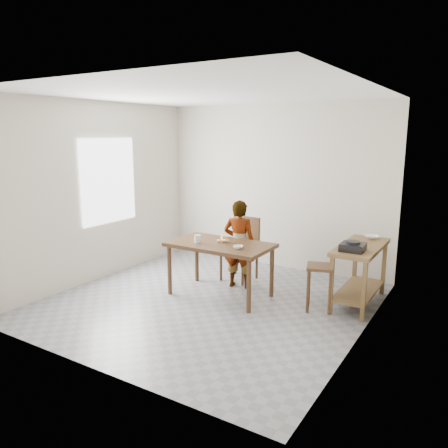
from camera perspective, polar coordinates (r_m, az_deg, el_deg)
The scene contains 17 objects.
floor at distance 5.97m, azimuth -2.05°, elevation -10.30°, with size 4.00×4.00×0.04m, color gray.
ceiling at distance 5.56m, azimuth -2.26°, elevation 16.89°, with size 4.00×4.00×0.04m, color white.
wall_back at distance 7.35m, azimuth 6.65°, elevation 4.85°, with size 4.00×0.04×2.70m, color beige.
wall_front at distance 4.11m, azimuth -17.98°, elevation -1.04°, with size 4.00×0.04×2.70m, color beige.
wall_left at distance 6.92m, azimuth -16.23°, elevation 4.04°, with size 0.04×4.00×2.70m, color beige.
wall_right at distance 4.80m, azimuth 18.34°, elevation 0.71°, with size 0.04×4.00×2.70m, color beige.
window_pane at distance 7.00m, azimuth -14.81°, elevation 5.44°, with size 0.02×1.10×1.30m, color white.
dining_table at distance 6.07m, azimuth -0.50°, elevation -5.95°, with size 1.40×0.80×0.75m, color #422A17, non-canonical shape.
prep_counter at distance 6.04m, azimuth 17.23°, elevation -6.33°, with size 0.50×1.20×0.80m, color brown, non-canonical shape.
child at distance 6.34m, azimuth 2.00°, elevation -2.64°, with size 0.47×0.31×1.29m, color silver.
dining_chair at distance 6.70m, azimuth 1.98°, elevation -3.32°, with size 0.46×0.46×0.96m, color #422A17, non-canonical shape.
stool at distance 5.75m, azimuth 12.35°, elevation -8.11°, with size 0.33×0.33×0.59m, color #422A17, non-canonical shape.
glass_tumbler at distance 5.99m, azimuth -3.49°, elevation -1.95°, with size 0.09×0.09×0.11m, color silver.
small_bowl at distance 5.69m, azimuth 1.85°, elevation -3.04°, with size 0.13×0.13×0.04m, color white.
banana at distance 6.00m, azimuth -0.17°, elevation -2.12°, with size 0.18×0.13×0.07m, color yellow, non-canonical shape.
serving_bowl at distance 6.33m, azimuth 18.73°, elevation -1.63°, with size 0.20×0.20×0.05m, color white.
gas_burner at distance 5.61m, azimuth 16.48°, elevation -2.91°, with size 0.28×0.28×0.09m, color black.
Camera 1 is at (3.08, -4.60, 2.22)m, focal length 35.00 mm.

